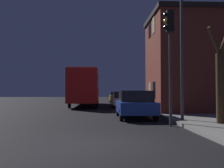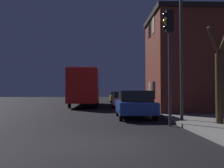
{
  "view_description": "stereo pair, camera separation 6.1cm",
  "coord_description": "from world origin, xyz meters",
  "views": [
    {
      "loc": [
        -0.14,
        -6.88,
        1.45
      ],
      "look_at": [
        0.71,
        13.14,
        2.06
      ],
      "focal_mm": 40.0,
      "sensor_mm": 36.0,
      "label": 1
    },
    {
      "loc": [
        -0.08,
        -6.88,
        1.45
      ],
      "look_at": [
        0.71,
        13.14,
        2.06
      ],
      "focal_mm": 40.0,
      "sensor_mm": 36.0,
      "label": 2
    }
  ],
  "objects": [
    {
      "name": "streetlamp",
      "position": [
        3.17,
        4.59,
        5.27
      ],
      "size": [
        1.23,
        0.52,
        6.91
      ],
      "color": "#38383A",
      "rests_on": "sidewalk"
    },
    {
      "name": "car_far_lane",
      "position": [
        1.82,
        25.38,
        0.75
      ],
      "size": [
        1.75,
        3.96,
        1.44
      ],
      "color": "olive",
      "rests_on": "ground"
    },
    {
      "name": "ground_plane",
      "position": [
        0.0,
        0.0,
        0.0
      ],
      "size": [
        120.0,
        120.0,
        0.0
      ],
      "primitive_type": "plane",
      "color": "black"
    },
    {
      "name": "brick_building",
      "position": [
        5.29,
        10.08,
        3.48
      ],
      "size": [
        4.16,
        5.27,
        6.62
      ],
      "color": "brown",
      "rests_on": "sidewalk"
    },
    {
      "name": "car_near_lane",
      "position": [
        1.7,
        6.64,
        0.78
      ],
      "size": [
        1.88,
        3.96,
        1.5
      ],
      "color": "navy",
      "rests_on": "ground"
    },
    {
      "name": "bus",
      "position": [
        -1.74,
        18.7,
        2.09
      ],
      "size": [
        2.58,
        11.19,
        3.5
      ],
      "color": "red",
      "rests_on": "ground"
    },
    {
      "name": "traffic_light",
      "position": [
        2.73,
        3.46,
        3.48
      ],
      "size": [
        0.43,
        0.24,
        4.88
      ],
      "color": "#38383A",
      "rests_on": "ground"
    },
    {
      "name": "bare_tree",
      "position": [
        4.74,
        3.12,
        2.04
      ],
      "size": [
        1.51,
        1.34,
        4.18
      ],
      "color": "#382819",
      "rests_on": "sidewalk"
    },
    {
      "name": "car_mid_lane",
      "position": [
        1.75,
        15.73,
        0.75
      ],
      "size": [
        1.83,
        4.54,
        1.44
      ],
      "color": "beige",
      "rests_on": "ground"
    }
  ]
}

